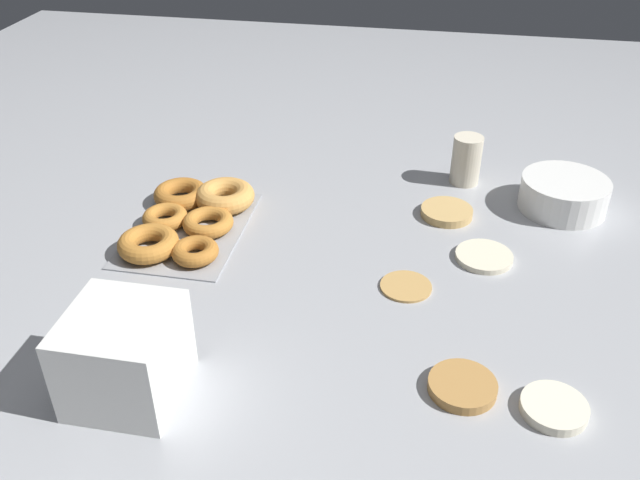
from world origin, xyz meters
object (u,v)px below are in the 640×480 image
pancake_3 (484,257)px  pancake_4 (462,386)px  pancake_0 (406,285)px  batter_bowl (564,194)px  donut_tray (190,217)px  paper_cup (466,160)px  pancake_2 (554,408)px  pancake_1 (447,212)px  container_stack (124,355)px

pancake_3 → pancake_4: 0.33m
pancake_0 → pancake_3: size_ratio=0.85×
pancake_0 → batter_bowl: 0.43m
donut_tray → paper_cup: bearing=118.4°
pancake_2 → pancake_3: bearing=-166.1°
pancake_1 → pancake_2: size_ratio=1.12×
donut_tray → pancake_3: bearing=88.9°
donut_tray → paper_cup: size_ratio=2.95×
pancake_0 → donut_tray: (-0.12, -0.42, 0.01)m
pancake_3 → batter_bowl: (-0.21, 0.15, 0.03)m
paper_cup → pancake_0: bearing=-12.9°
pancake_0 → paper_cup: paper_cup is taller
pancake_1 → pancake_4: (0.47, 0.04, -0.00)m
donut_tray → batter_bowl: batter_bowl is taller
pancake_4 → donut_tray: bearing=-123.5°
donut_tray → pancake_4: bearing=56.5°
pancake_1 → paper_cup: (-0.15, 0.03, 0.04)m
pancake_0 → pancake_1: 0.25m
pancake_0 → pancake_1: pancake_1 is taller
pancake_3 → paper_cup: size_ratio=0.98×
pancake_1 → pancake_3: bearing=26.8°
pancake_1 → container_stack: 0.69m
pancake_4 → paper_cup: bearing=-179.6°
container_stack → batter_bowl: bearing=134.5°
pancake_4 → donut_tray: size_ratio=0.31×
pancake_2 → paper_cup: bearing=-168.9°
pancake_2 → paper_cup: (-0.63, -0.12, 0.04)m
pancake_1 → container_stack: size_ratio=0.69×
pancake_0 → pancake_3: bearing=130.3°
donut_tray → paper_cup: (-0.28, 0.51, 0.03)m
pancake_2 → pancake_0: bearing=-137.9°
pancake_1 → container_stack: container_stack is taller
pancake_3 → pancake_4: (0.33, -0.03, 0.00)m
batter_bowl → container_stack: size_ratio=1.17×
pancake_0 → paper_cup: (-0.39, 0.09, 0.05)m
paper_cup → donut_tray: bearing=-61.6°
pancake_4 → paper_cup: size_ratio=0.92×
pancake_0 → paper_cup: 0.41m
pancake_4 → donut_tray: donut_tray is taller
pancake_3 → paper_cup: 0.29m
pancake_3 → donut_tray: bearing=-91.1°
paper_cup → pancake_1: bearing=-12.1°
pancake_0 → pancake_4: size_ratio=0.91×
pancake_4 → pancake_2: bearing=81.9°
pancake_1 → donut_tray: (0.13, -0.48, 0.01)m
pancake_4 → batter_bowl: size_ratio=0.56×
pancake_2 → batter_bowl: (-0.56, 0.07, 0.02)m
pancake_1 → pancake_2: (0.48, 0.16, -0.00)m
batter_bowl → container_stack: container_stack is taller
pancake_0 → donut_tray: bearing=-106.0°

